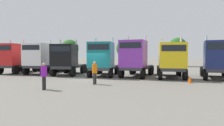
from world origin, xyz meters
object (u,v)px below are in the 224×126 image
semi_truck_white (40,58)px  semi_truck_yellow (171,60)px  semi_truck_black (67,59)px  semi_truck_navy (218,60)px  semi_truck_teal (102,59)px  visitor_in_hivis (95,71)px  visitor_with_camera (44,74)px  semi_truck_red (14,58)px  semi_truck_purple (135,58)px  traffic_cone_near (190,79)px

semi_truck_white → semi_truck_yellow: bearing=83.1°
semi_truck_black → semi_truck_navy: semi_truck_navy is taller
semi_truck_teal → semi_truck_navy: semi_truck_teal is taller
semi_truck_white → visitor_in_hivis: size_ratio=3.49×
visitor_in_hivis → visitor_with_camera: 3.96m
semi_truck_white → semi_truck_yellow: size_ratio=1.02×
semi_truck_navy → visitor_in_hivis: 11.68m
semi_truck_red → semi_truck_purple: (15.11, -0.65, 0.07)m
visitor_with_camera → semi_truck_red: bearing=122.6°
visitor_in_hivis → semi_truck_yellow: bearing=48.2°
semi_truck_red → traffic_cone_near: size_ratio=10.50×
semi_truck_teal → semi_truck_yellow: semi_truck_teal is taller
semi_truck_teal → semi_truck_yellow: size_ratio=1.00×
semi_truck_purple → semi_truck_navy: bearing=96.9°
semi_truck_black → visitor_with_camera: (2.59, -8.65, -0.75)m
semi_truck_yellow → visitor_in_hivis: size_ratio=3.41×
semi_truck_teal → visitor_in_hivis: semi_truck_teal is taller
semi_truck_purple → visitor_in_hivis: 6.18m
semi_truck_purple → semi_truck_yellow: semi_truck_purple is taller
semi_truck_white → semi_truck_teal: 8.16m
semi_truck_yellow → traffic_cone_near: size_ratio=10.26×
semi_truck_teal → semi_truck_white: bearing=-99.5°
semi_truck_white → traffic_cone_near: semi_truck_white is taller
semi_truck_purple → visitor_with_camera: size_ratio=3.62×
semi_truck_teal → visitor_in_hivis: 5.55m
semi_truck_black → semi_truck_yellow: semi_truck_black is taller
semi_truck_teal → visitor_with_camera: 8.64m
semi_truck_black → semi_truck_white: bearing=-105.8°
semi_truck_white → visitor_with_camera: size_ratio=3.52×
semi_truck_red → visitor_in_hivis: 14.03m
semi_truck_black → visitor_with_camera: semi_truck_black is taller
semi_truck_red → traffic_cone_near: semi_truck_red is taller
semi_truck_navy → semi_truck_white: bearing=-85.0°
semi_truck_black → visitor_in_hivis: 7.67m
semi_truck_purple → visitor_with_camera: semi_truck_purple is taller
semi_truck_purple → visitor_with_camera: bearing=-22.9°
semi_truck_teal → traffic_cone_near: 9.00m
semi_truck_white → semi_truck_purple: 11.58m
semi_truck_purple → semi_truck_navy: (7.77, -0.15, -0.09)m
semi_truck_purple → semi_truck_yellow: bearing=94.1°
semi_truck_white → semi_truck_navy: (19.33, -0.91, -0.07)m
semi_truck_red → semi_truck_yellow: (18.71, -0.90, -0.07)m
semi_truck_black → semi_truck_teal: (4.26, -0.21, 0.09)m
semi_truck_white → semi_truck_purple: (11.56, -0.76, 0.02)m
semi_truck_white → visitor_with_camera: bearing=31.5°
semi_truck_teal → semi_truck_purple: 3.45m
semi_truck_teal → traffic_cone_near: bearing=67.6°
semi_truck_yellow → semi_truck_purple: bearing=-95.6°
semi_truck_black → visitor_in_hivis: semi_truck_black is taller
semi_truck_red → semi_truck_teal: semi_truck_red is taller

